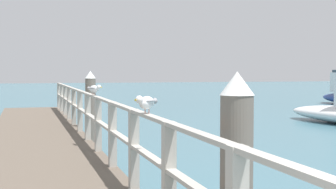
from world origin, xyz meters
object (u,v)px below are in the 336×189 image
object	(u,v)px
dock_piling_far	(91,107)
seagull_background	(94,89)
dock_piling_near	(236,187)
seagull_foreground	(146,102)

from	to	relation	value
dock_piling_far	seagull_background	distance (m)	3.59
dock_piling_far	seagull_background	xyz separation A→B (m)	(-0.38, -3.52, 0.63)
seagull_background	dock_piling_near	bearing A→B (deg)	69.87
dock_piling_far	seagull_foreground	world-z (taller)	dock_piling_far
dock_piling_far	seagull_foreground	xyz separation A→B (m)	(-0.39, -7.85, 0.63)
dock_piling_near	seagull_background	xyz separation A→B (m)	(-0.38, 5.95, 0.63)
seagull_foreground	dock_piling_far	bearing A→B (deg)	-51.15
dock_piling_near	seagull_background	size ratio (longest dim) A/B	4.37
dock_piling_far	seagull_foreground	size ratio (longest dim) A/B	5.13
dock_piling_far	seagull_foreground	distance (m)	7.89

